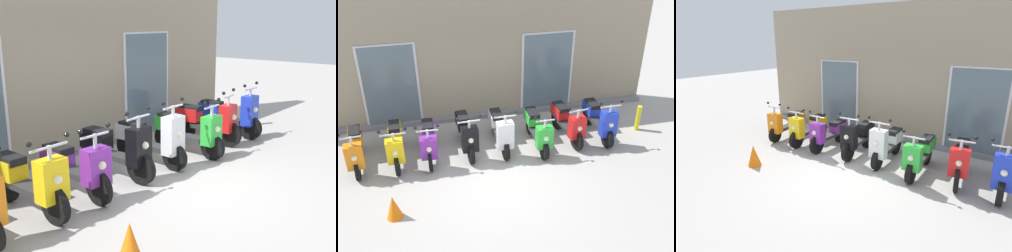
{
  "view_description": "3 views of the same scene",
  "coord_description": "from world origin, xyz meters",
  "views": [
    {
      "loc": [
        -4.88,
        -3.58,
        2.56
      ],
      "look_at": [
        0.25,
        0.65,
        0.84
      ],
      "focal_mm": 44.11,
      "sensor_mm": 36.0,
      "label": 1
    },
    {
      "loc": [
        -1.34,
        -7.19,
        5.78
      ],
      "look_at": [
        0.51,
        0.92,
        0.74
      ],
      "focal_mm": 43.99,
      "sensor_mm": 36.0,
      "label": 2
    },
    {
      "loc": [
        3.1,
        -4.76,
        2.93
      ],
      "look_at": [
        -0.54,
        0.73,
        0.89
      ],
      "focal_mm": 29.68,
      "sensor_mm": 36.0,
      "label": 3
    }
  ],
  "objects": [
    {
      "name": "ground_plane",
      "position": [
        0.0,
        0.0,
        0.0
      ],
      "size": [
        40.0,
        40.0,
        0.0
      ],
      "primitive_type": "plane",
      "color": "#A8A39E"
    },
    {
      "name": "storefront_facade",
      "position": [
        -0.0,
        2.97,
        1.9
      ],
      "size": [
        10.03,
        0.5,
        3.93
      ],
      "color": "gray",
      "rests_on": "ground_plane"
    },
    {
      "name": "scooter_orange",
      "position": [
        -2.97,
        1.16,
        0.47
      ],
      "size": [
        0.51,
        1.61,
        1.21
      ],
      "color": "black",
      "rests_on": "ground_plane"
    },
    {
      "name": "scooter_yellow",
      "position": [
        -2.08,
        1.16,
        0.48
      ],
      "size": [
        0.62,
        1.65,
        1.17
      ],
      "color": "black",
      "rests_on": "ground_plane"
    },
    {
      "name": "scooter_purple",
      "position": [
        -1.31,
        1.15,
        0.46
      ],
      "size": [
        0.55,
        1.6,
        1.16
      ],
      "color": "black",
      "rests_on": "ground_plane"
    },
    {
      "name": "scooter_black",
      "position": [
        -0.41,
        1.2,
        0.49
      ],
      "size": [
        0.58,
        1.62,
        1.23
      ],
      "color": "black",
      "rests_on": "ground_plane"
    },
    {
      "name": "scooter_white",
      "position": [
        0.43,
        1.18,
        0.48
      ],
      "size": [
        0.59,
        1.61,
        1.27
      ],
      "color": "black",
      "rests_on": "ground_plane"
    },
    {
      "name": "scooter_green",
      "position": [
        1.33,
        1.03,
        0.46
      ],
      "size": [
        0.53,
        1.62,
        1.15
      ],
      "color": "black",
      "rests_on": "ground_plane"
    },
    {
      "name": "scooter_red",
      "position": [
        2.16,
        1.17,
        0.5
      ],
      "size": [
        0.58,
        1.59,
        1.2
      ],
      "color": "black",
      "rests_on": "ground_plane"
    },
    {
      "name": "scooter_blue",
      "position": [
        3.0,
        1.12,
        0.49
      ],
      "size": [
        0.6,
        1.66,
        1.25
      ],
      "color": "black",
      "rests_on": "ground_plane"
    },
    {
      "name": "curb_bollard",
      "position": [
        4.14,
        1.17,
        0.35
      ],
      "size": [
        0.12,
        0.12,
        0.7
      ],
      "primitive_type": "cylinder",
      "color": "yellow",
      "rests_on": "ground_plane"
    },
    {
      "name": "traffic_cone",
      "position": [
        -2.14,
        -0.8,
        0.26
      ],
      "size": [
        0.32,
        0.32,
        0.52
      ],
      "primitive_type": "cone",
      "color": "orange",
      "rests_on": "ground_plane"
    }
  ]
}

